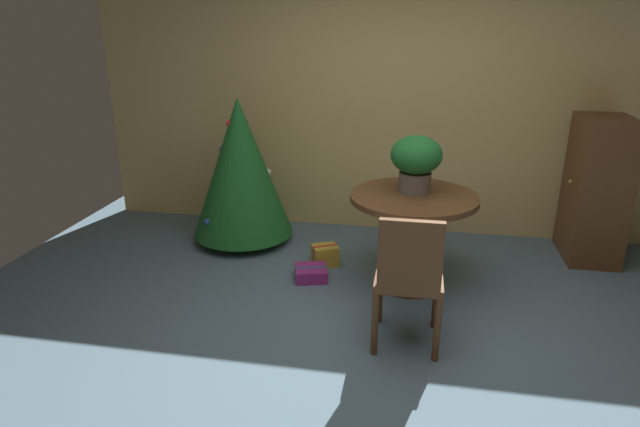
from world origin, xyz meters
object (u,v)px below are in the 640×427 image
Objects in this scene: flower_vase at (416,160)px; wooden_chair_near at (409,274)px; holiday_tree at (241,168)px; gift_box_purple at (311,273)px; wooden_cabinet at (596,190)px; gift_box_gold at (325,255)px; round_dining_table at (412,222)px.

wooden_chair_near is at bearing -89.92° from flower_vase.
flower_vase reaches higher than wooden_chair_near.
holiday_tree reaches higher than wooden_chair_near.
wooden_cabinet is at bearing 20.92° from gift_box_purple.
wooden_chair_near is 1.42m from gift_box_gold.
holiday_tree is 1.16m from gift_box_gold.
round_dining_table is at bearing -151.18° from wooden_cabinet.
gift_box_purple is 2.60m from wooden_cabinet.
flower_vase is 1.20m from gift_box_gold.
round_dining_table is 0.89m from wooden_chair_near.
flower_vase is 1.64× the size of gift_box_gold.
wooden_chair_near is at bearing -46.60° from gift_box_purple.
holiday_tree reaches higher than flower_vase.
holiday_tree is (-1.61, 0.65, 0.19)m from round_dining_table.
holiday_tree is at bearing 160.36° from flower_vase.
wooden_cabinet is at bearing 48.19° from wooden_chair_near.
wooden_chair_near is at bearing -57.19° from gift_box_gold.
round_dining_table is at bearing -22.09° from holiday_tree.
round_dining_table is 1.74m from holiday_tree.
gift_box_purple is at bearing -171.32° from flower_vase.
gift_box_purple is at bearing -176.93° from round_dining_table.
wooden_cabinet is (2.37, 0.90, 0.58)m from gift_box_purple.
round_dining_table reaches higher than gift_box_gold.
wooden_chair_near is 2.96× the size of gift_box_purple.
wooden_cabinet is (1.57, 0.78, -0.39)m from flower_vase.
flower_vase is 1.73m from holiday_tree.
flower_vase is 0.35× the size of wooden_cabinet.
holiday_tree is (-1.61, 1.54, 0.21)m from wooden_chair_near.
wooden_cabinet is (3.17, 0.21, -0.10)m from holiday_tree.
holiday_tree is 3.18m from wooden_cabinet.
gift_box_purple is (-0.80, -0.12, -0.97)m from flower_vase.
flower_vase is at bearing -12.97° from gift_box_gold.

